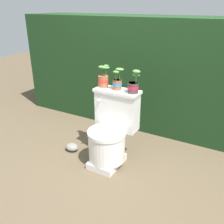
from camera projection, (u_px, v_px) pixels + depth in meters
ground_plane at (108, 167)px, 2.65m from camera, size 12.00×12.00×0.00m
hedge_backdrop at (154, 73)px, 3.37m from camera, size 3.86×0.72×1.45m
toilet at (111, 132)px, 2.63m from camera, size 0.48×0.52×0.78m
potted_plant_left at (103, 79)px, 2.63m from camera, size 0.14×0.11×0.24m
potted_plant_midleft at (117, 82)px, 2.54m from camera, size 0.12×0.10×0.23m
potted_plant_middle at (133, 85)px, 2.45m from camera, size 0.13×0.11×0.24m
garden_stone at (72, 147)px, 2.93m from camera, size 0.16×0.13×0.09m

